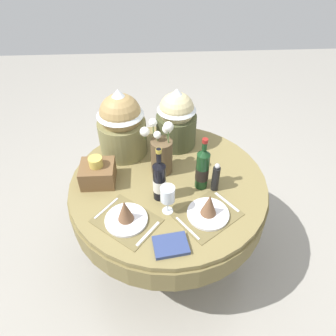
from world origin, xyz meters
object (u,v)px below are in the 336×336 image
place_setting_right (209,210)px  woven_basket_side_left (98,173)px  gift_tub_back_left (121,121)px  flower_vase (161,152)px  pepper_mill (216,178)px  wine_glass_left (168,195)px  dining_table (168,195)px  place_setting_left (126,216)px  wine_bottle_left (159,180)px  wine_bottle_centre (202,169)px  gift_tub_back_centre (176,116)px  book_on_table (171,245)px

place_setting_right → woven_basket_side_left: size_ratio=2.05×
place_setting_right → gift_tub_back_left: 0.82m
flower_vase → pepper_mill: bearing=-31.8°
wine_glass_left → flower_vase: bearing=93.3°
dining_table → place_setting_left: 0.44m
place_setting_right → wine_bottle_left: wine_bottle_left is taller
wine_bottle_centre → pepper_mill: wine_bottle_centre is taller
place_setting_left → pepper_mill: 0.58m
gift_tub_back_left → place_setting_left: bearing=-86.3°
place_setting_left → wine_bottle_left: (0.19, 0.17, 0.09)m
dining_table → place_setting_left: (-0.25, -0.31, 0.18)m
gift_tub_back_centre → woven_basket_side_left: gift_tub_back_centre is taller
woven_basket_side_left → gift_tub_back_left: bearing=64.3°
place_setting_right → woven_basket_side_left: 0.72m
gift_tub_back_centre → book_on_table: bearing=-96.0°
place_setting_right → gift_tub_back_left: gift_tub_back_left is taller
flower_vase → place_setting_right: bearing=-58.2°
place_setting_left → gift_tub_back_centre: (0.33, 0.71, 0.18)m
pepper_mill → place_setting_left: bearing=-157.5°
wine_bottle_centre → gift_tub_back_centre: bearing=105.3°
wine_bottle_centre → wine_glass_left: wine_bottle_centre is taller
dining_table → gift_tub_back_left: (-0.29, 0.32, 0.39)m
wine_glass_left → book_on_table: bearing=-89.3°
place_setting_left → woven_basket_side_left: size_ratio=2.05×
wine_bottle_left → pepper_mill: wine_bottle_left is taller
gift_tub_back_left → place_setting_right: bearing=-50.8°
woven_basket_side_left → dining_table: bearing=-2.4°
dining_table → wine_glass_left: size_ratio=6.76×
gift_tub_back_left → woven_basket_side_left: gift_tub_back_left is taller
book_on_table → place_setting_left: bearing=134.3°
flower_vase → woven_basket_side_left: (-0.40, -0.09, -0.08)m
wine_bottle_left → gift_tub_back_left: size_ratio=0.77×
place_setting_left → book_on_table: size_ratio=2.39×
place_setting_left → wine_bottle_centre: (0.45, 0.26, 0.10)m
wine_bottle_left → pepper_mill: 0.35m
wine_glass_left → gift_tub_back_left: size_ratio=0.39×
book_on_table → woven_basket_side_left: woven_basket_side_left is taller
wine_bottle_left → wine_bottle_centre: 0.27m
gift_tub_back_centre → place_setting_left: bearing=-115.1°
place_setting_left → wine_glass_left: size_ratio=2.26×
place_setting_left → wine_bottle_left: wine_bottle_left is taller
wine_bottle_centre → woven_basket_side_left: (-0.64, 0.08, -0.07)m
place_setting_left → flower_vase: (0.21, 0.42, 0.11)m
flower_vase → gift_tub_back_centre: size_ratio=0.88×
flower_vase → woven_basket_side_left: size_ratio=1.84×
wine_bottle_left → wine_glass_left: bearing=-70.0°
place_setting_right → dining_table: bearing=125.3°
place_setting_left → wine_bottle_centre: wine_bottle_centre is taller
place_setting_left → wine_bottle_centre: size_ratio=1.18×
dining_table → gift_tub_back_centre: gift_tub_back_centre is taller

